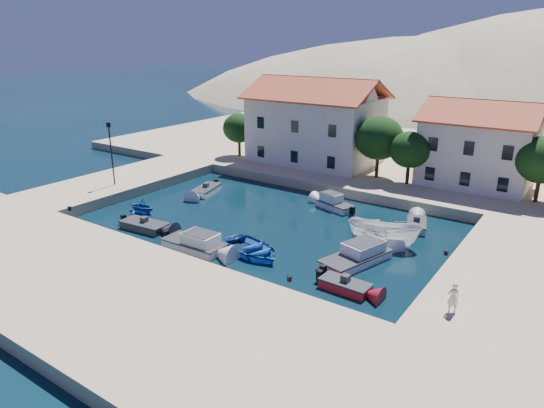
{
  "coord_description": "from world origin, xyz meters",
  "views": [
    {
      "loc": [
        22.07,
        -21.3,
        14.88
      ],
      "look_at": [
        0.6,
        9.63,
        2.0
      ],
      "focal_mm": 32.0,
      "sensor_mm": 36.0,
      "label": 1
    }
  ],
  "objects": [
    {
      "name": "motorboat_red_se",
      "position": [
        10.49,
        3.37,
        0.3
      ],
      "size": [
        3.22,
        1.53,
        1.25
      ],
      "rotation": [
        0.0,
        0.0,
        -0.04
      ],
      "color": "maroon",
      "rests_on": "ground"
    },
    {
      "name": "rowboat_west",
      "position": [
        -11.12,
        5.87,
        0.0
      ],
      "size": [
        2.95,
        2.61,
        1.45
      ],
      "primitive_type": "imported",
      "rotation": [
        0.0,
        0.0,
        -1.49
      ],
      "color": "#1C499B",
      "rests_on": "ground"
    },
    {
      "name": "bollards",
      "position": [
        2.8,
        3.87,
        1.15
      ],
      "size": [
        29.36,
        9.56,
        0.3
      ],
      "color": "black",
      "rests_on": "ground"
    },
    {
      "name": "quay_north",
      "position": [
        2.0,
        38.0,
        0.5
      ],
      "size": [
        80.0,
        36.0,
        1.0
      ],
      "primitive_type": "cube",
      "color": "tan",
      "rests_on": "ground"
    },
    {
      "name": "motorboat_grey_sw",
      "position": [
        -7.72,
        3.22,
        0.29
      ],
      "size": [
        4.2,
        2.16,
        1.25
      ],
      "rotation": [
        0.0,
        0.0,
        0.09
      ],
      "color": "#333338",
      "rests_on": "ground"
    },
    {
      "name": "cabin_cruiser_east",
      "position": [
        9.36,
        7.27,
        0.48
      ],
      "size": [
        3.63,
        5.87,
        1.6
      ],
      "rotation": [
        0.0,
        0.0,
        1.29
      ],
      "color": "white",
      "rests_on": "ground"
    },
    {
      "name": "rowboat_south",
      "position": [
        2.46,
        4.4,
        0.0
      ],
      "size": [
        6.37,
        5.39,
        1.12
      ],
      "primitive_type": "imported",
      "rotation": [
        0.0,
        0.0,
        1.25
      ],
      "color": "#1C499B",
      "rests_on": "ground"
    },
    {
      "name": "building_left",
      "position": [
        -6.0,
        28.0,
        5.94
      ],
      "size": [
        14.7,
        9.45,
        9.7
      ],
      "color": "beige",
      "rests_on": "quay_north"
    },
    {
      "name": "building_mid",
      "position": [
        12.0,
        29.0,
        5.22
      ],
      "size": [
        10.5,
        8.4,
        8.3
      ],
      "color": "beige",
      "rests_on": "quay_north"
    },
    {
      "name": "quay_east",
      "position": [
        20.5,
        10.0,
        0.5
      ],
      "size": [
        11.0,
        20.0,
        1.0
      ],
      "primitive_type": "cube",
      "color": "tan",
      "rests_on": "ground"
    },
    {
      "name": "ground",
      "position": [
        0.0,
        0.0,
        0.0
      ],
      "size": [
        400.0,
        400.0,
        0.0
      ],
      "primitive_type": "plane",
      "color": "black",
      "rests_on": "ground"
    },
    {
      "name": "lamppost",
      "position": [
        -17.5,
        8.0,
        4.75
      ],
      "size": [
        0.35,
        0.25,
        6.22
      ],
      "color": "black",
      "rests_on": "quay_west"
    },
    {
      "name": "cabin_cruiser_south",
      "position": [
        -1.6,
        2.61,
        0.48
      ],
      "size": [
        4.96,
        2.21,
        1.6
      ],
      "rotation": [
        0.0,
        0.0,
        0.02
      ],
      "color": "white",
      "rests_on": "ground"
    },
    {
      "name": "quay_south",
      "position": [
        0.0,
        -6.0,
        0.5
      ],
      "size": [
        52.0,
        12.0,
        1.0
      ],
      "primitive_type": "cube",
      "color": "tan",
      "rests_on": "ground"
    },
    {
      "name": "pedestrian",
      "position": [
        17.03,
        2.82,
        1.87
      ],
      "size": [
        0.76,
        0.72,
        1.75
      ],
      "primitive_type": "imported",
      "rotation": [
        0.0,
        0.0,
        3.8
      ],
      "color": "silver",
      "rests_on": "quay_east"
    },
    {
      "name": "cabin_cruiser_north",
      "position": [
        2.82,
        16.59,
        0.48
      ],
      "size": [
        4.0,
        2.59,
        1.6
      ],
      "rotation": [
        0.0,
        0.0,
        2.84
      ],
      "color": "white",
      "rests_on": "ground"
    },
    {
      "name": "quay_west",
      "position": [
        -19.0,
        10.0,
        0.5
      ],
      "size": [
        8.0,
        20.0,
        1.0
      ],
      "primitive_type": "cube",
      "color": "tan",
      "rests_on": "ground"
    },
    {
      "name": "motorboat_white_ne",
      "position": [
        10.61,
        16.14,
        0.3
      ],
      "size": [
        2.49,
        3.61,
        1.25
      ],
      "rotation": [
        0.0,
        0.0,
        1.89
      ],
      "color": "white",
      "rests_on": "ground"
    },
    {
      "name": "motorboat_white_west",
      "position": [
        -10.23,
        13.48,
        0.29
      ],
      "size": [
        2.74,
        4.27,
        1.25
      ],
      "rotation": [
        0.0,
        0.0,
        -1.3
      ],
      "color": "white",
      "rests_on": "ground"
    },
    {
      "name": "boat_east",
      "position": [
        9.71,
        11.42,
        0.0
      ],
      "size": [
        5.89,
        3.18,
        2.16
      ],
      "primitive_type": "imported",
      "rotation": [
        0.0,
        0.0,
        1.77
      ],
      "color": "white",
      "rests_on": "ground"
    },
    {
      "name": "trees",
      "position": [
        4.51,
        25.46,
        4.84
      ],
      "size": [
        37.3,
        5.3,
        6.45
      ],
      "color": "#382314",
      "rests_on": "quay_north"
    }
  ]
}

